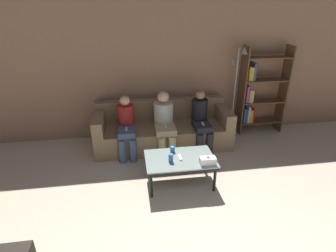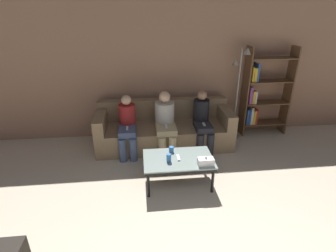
{
  "view_description": "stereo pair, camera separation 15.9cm",
  "coord_description": "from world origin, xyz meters",
  "views": [
    {
      "loc": [
        -0.57,
        -0.82,
        2.37
      ],
      "look_at": [
        0.0,
        2.97,
        0.66
      ],
      "focal_mm": 28.0,
      "sensor_mm": 36.0,
      "label": 1
    },
    {
      "loc": [
        -0.42,
        -0.84,
        2.37
      ],
      "look_at": [
        0.0,
        2.97,
        0.66
      ],
      "focal_mm": 28.0,
      "sensor_mm": 36.0,
      "label": 2
    }
  ],
  "objects": [
    {
      "name": "game_remote",
      "position": [
        0.08,
        2.36,
        0.43
      ],
      "size": [
        0.04,
        0.15,
        0.02
      ],
      "color": "white",
      "rests_on": "coffee_table"
    },
    {
      "name": "couch",
      "position": [
        0.0,
        3.63,
        0.3
      ],
      "size": [
        2.46,
        0.9,
        0.8
      ],
      "color": "#897051",
      "rests_on": "ground_plane"
    },
    {
      "name": "coffee_table",
      "position": [
        0.08,
        2.36,
        0.38
      ],
      "size": [
        0.99,
        0.64,
        0.42
      ],
      "color": "#8C9E99",
      "rests_on": "ground_plane"
    },
    {
      "name": "bookshelf",
      "position": [
        1.96,
        3.92,
        0.82
      ],
      "size": [
        0.91,
        0.32,
        1.75
      ],
      "color": "brown",
      "rests_on": "ground_plane"
    },
    {
      "name": "cup_near_left",
      "position": [
        -0.06,
        2.29,
        0.48
      ],
      "size": [
        0.07,
        0.07,
        0.12
      ],
      "color": "#3372BF",
      "rests_on": "coffee_table"
    },
    {
      "name": "cup_near_right",
      "position": [
        0.01,
        2.55,
        0.46
      ],
      "size": [
        0.07,
        0.07,
        0.09
      ],
      "color": "#3372BF",
      "rests_on": "coffee_table"
    },
    {
      "name": "wall_back",
      "position": [
        0.0,
        4.15,
        1.3
      ],
      "size": [
        12.0,
        0.06,
        2.6
      ],
      "color": "#9E755B",
      "rests_on": "ground_plane"
    },
    {
      "name": "standing_lamp",
      "position": [
        1.43,
        3.78,
        1.08
      ],
      "size": [
        0.31,
        0.26,
        1.76
      ],
      "color": "gray",
      "rests_on": "ground_plane"
    },
    {
      "name": "tissue_box",
      "position": [
        0.43,
        2.15,
        0.47
      ],
      "size": [
        0.22,
        0.12,
        0.13
      ],
      "color": "white",
      "rests_on": "coffee_table"
    },
    {
      "name": "seated_person_mid_right",
      "position": [
        0.67,
        3.4,
        0.55
      ],
      "size": [
        0.31,
        0.63,
        1.06
      ],
      "color": "#28282D",
      "rests_on": "ground_plane"
    },
    {
      "name": "seated_person_left_end",
      "position": [
        -0.67,
        3.39,
        0.54
      ],
      "size": [
        0.31,
        0.66,
        1.03
      ],
      "color": "#47567A",
      "rests_on": "ground_plane"
    },
    {
      "name": "seated_person_mid_left",
      "position": [
        0.0,
        3.42,
        0.58
      ],
      "size": [
        0.35,
        0.69,
        1.07
      ],
      "color": "tan",
      "rests_on": "ground_plane"
    }
  ]
}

